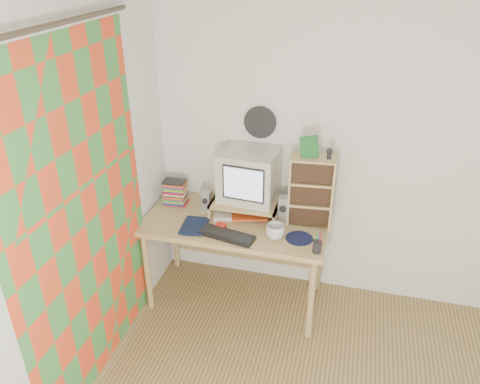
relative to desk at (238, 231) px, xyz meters
The scene contains 20 objects.
back_wall 1.25m from the desk, 16.59° to the left, with size 3.50×3.50×0.00m, color silver.
left_wall 1.73m from the desk, 116.51° to the right, with size 3.50×3.50×0.00m, color silver.
curtain 1.29m from the desk, 125.22° to the right, with size 2.20×2.20×0.00m, color #EC4621.
wall_disc 0.87m from the desk, 70.78° to the left, with size 0.25×0.25×0.02m, color black.
desk is the anchor object (origin of this frame).
monitor_riser 0.24m from the desk, 36.34° to the left, with size 0.52×0.30×0.12m.
crt_monitor 0.46m from the desk, 54.92° to the left, with size 0.41×0.41×0.39m, color beige.
speaker_left 0.34m from the desk, behind, with size 0.07×0.07×0.18m, color #A09FA4.
speaker_right 0.43m from the desk, ahead, with size 0.08×0.08×0.22m, color #A09FA4.
keyboard 0.33m from the desk, 90.65° to the right, with size 0.41×0.14×0.03m, color black.
dvd_stack 0.61m from the desk, behind, with size 0.17×0.12×0.24m, color brown, non-canonical shape.
cd_rack 0.68m from the desk, ahead, with size 0.32×0.17×0.54m, color tan.
mug 0.44m from the desk, 33.44° to the right, with size 0.14×0.14×0.11m, color silver.
diary 0.46m from the desk, 147.18° to the right, with size 0.22×0.17×0.04m, color #0E1835.
mousepad 0.56m from the desk, 20.11° to the right, with size 0.20×0.20×0.00m, color #101535.
pen_cup 0.75m from the desk, 26.37° to the right, with size 0.06×0.06×0.13m, color black, non-canonical shape.
papers 0.16m from the desk, 73.84° to the left, with size 0.31×0.23×0.04m, color white, non-canonical shape.
red_box 0.26m from the desk, 112.03° to the right, with size 0.07×0.05×0.04m, color red.
game_box 0.91m from the desk, ahead, with size 0.13×0.03×0.16m, color #1C6327.
webcam 0.97m from the desk, ahead, with size 0.05×0.05×0.08m, color black, non-canonical shape.
Camera 1 is at (-0.23, -1.57, 2.62)m, focal length 35.00 mm.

